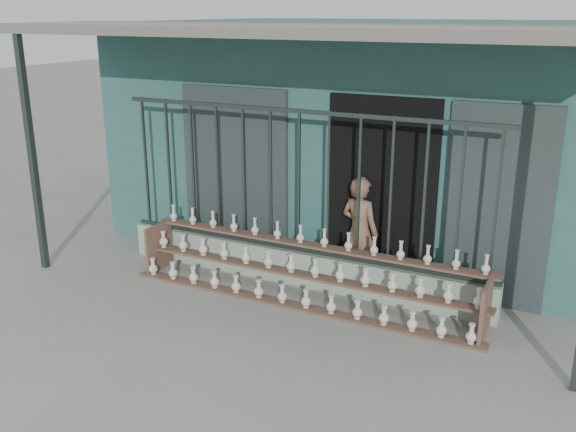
% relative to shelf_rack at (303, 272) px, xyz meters
% --- Properties ---
extents(ground, '(60.00, 60.00, 0.00)m').
position_rel_shelf_rack_xyz_m(ground, '(-0.25, -0.88, -0.36)').
color(ground, slate).
extents(workshop_building, '(7.40, 6.60, 3.21)m').
position_rel_shelf_rack_xyz_m(workshop_building, '(-0.25, 3.35, 1.26)').
color(workshop_building, '#27534C').
rests_on(workshop_building, ground).
extents(parapet_wall, '(5.00, 0.20, 0.45)m').
position_rel_shelf_rack_xyz_m(parapet_wall, '(-0.25, 0.42, -0.14)').
color(parapet_wall, gray).
rests_on(parapet_wall, ground).
extents(security_fence, '(5.00, 0.04, 1.80)m').
position_rel_shelf_rack_xyz_m(security_fence, '(-0.25, 0.42, 0.98)').
color(security_fence, '#283330').
rests_on(security_fence, parapet_wall).
extents(shelf_rack, '(4.50, 0.68, 0.85)m').
position_rel_shelf_rack_xyz_m(shelf_rack, '(0.00, 0.00, 0.00)').
color(shelf_rack, brown).
rests_on(shelf_rack, ground).
extents(elderly_woman, '(0.59, 0.46, 1.43)m').
position_rel_shelf_rack_xyz_m(elderly_woman, '(0.44, 0.73, 0.35)').
color(elderly_woman, brown).
rests_on(elderly_woman, ground).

